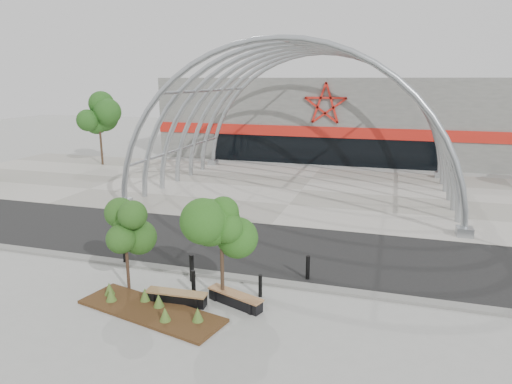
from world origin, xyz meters
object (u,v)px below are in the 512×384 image
at_px(street_tree_0, 124,224).
at_px(bench_1, 235,299).
at_px(bench_0, 177,298).
at_px(bollard_2, 192,268).
at_px(street_tree_1, 221,226).

distance_m(street_tree_0, bench_1, 4.94).
bearing_deg(bench_0, street_tree_0, 168.73).
distance_m(bench_0, bollard_2, 1.97).
height_order(street_tree_0, bollard_2, street_tree_0).
distance_m(bench_0, bench_1, 2.13).
height_order(street_tree_0, bench_0, street_tree_0).
distance_m(street_tree_0, bollard_2, 3.23).
distance_m(street_tree_1, bollard_2, 3.18).
height_order(bench_1, bollard_2, bollard_2).
xyz_separation_m(street_tree_0, bench_1, (4.30, 0.06, -2.44)).
relative_size(street_tree_1, bollard_2, 3.55).
height_order(bench_0, bench_1, bench_0).
bearing_deg(bench_1, bollard_2, 148.89).
bearing_deg(bench_0, bench_1, 13.87).
relative_size(bench_0, bench_1, 1.01).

